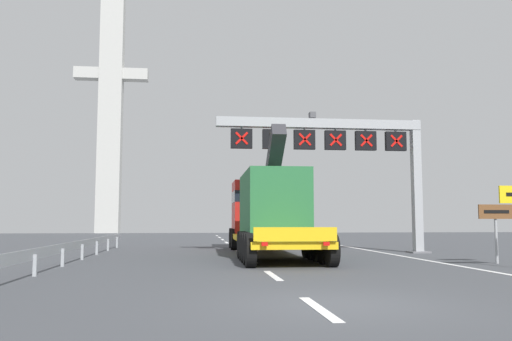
{
  "coord_description": "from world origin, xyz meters",
  "views": [
    {
      "loc": [
        -2.63,
        -9.64,
        1.53
      ],
      "look_at": [
        0.04,
        13.77,
        3.76
      ],
      "focal_mm": 37.09,
      "sensor_mm": 36.0,
      "label": 1
    }
  ],
  "objects_px": {
    "overhead_lane_gantry": "(343,145)",
    "heavy_haul_truck_yellow": "(266,211)",
    "tourist_info_sign_brown": "(496,219)",
    "bridge_pylon_distant": "(111,101)"
  },
  "relations": [
    {
      "from": "overhead_lane_gantry",
      "to": "bridge_pylon_distant",
      "type": "distance_m",
      "value": 46.97
    },
    {
      "from": "tourist_info_sign_brown",
      "to": "bridge_pylon_distant",
      "type": "height_order",
      "value": "bridge_pylon_distant"
    },
    {
      "from": "tourist_info_sign_brown",
      "to": "bridge_pylon_distant",
      "type": "xyz_separation_m",
      "value": [
        -21.38,
        48.37,
        14.73
      ]
    },
    {
      "from": "overhead_lane_gantry",
      "to": "heavy_haul_truck_yellow",
      "type": "distance_m",
      "value": 4.84
    },
    {
      "from": "heavy_haul_truck_yellow",
      "to": "tourist_info_sign_brown",
      "type": "distance_m",
      "value": 10.05
    },
    {
      "from": "overhead_lane_gantry",
      "to": "heavy_haul_truck_yellow",
      "type": "xyz_separation_m",
      "value": [
        -3.68,
        0.41,
        -3.11
      ]
    },
    {
      "from": "heavy_haul_truck_yellow",
      "to": "tourist_info_sign_brown",
      "type": "relative_size",
      "value": 6.7
    },
    {
      "from": "heavy_haul_truck_yellow",
      "to": "tourist_info_sign_brown",
      "type": "xyz_separation_m",
      "value": [
        7.46,
        -6.71,
        -0.41
      ]
    },
    {
      "from": "overhead_lane_gantry",
      "to": "heavy_haul_truck_yellow",
      "type": "relative_size",
      "value": 0.71
    },
    {
      "from": "overhead_lane_gantry",
      "to": "heavy_haul_truck_yellow",
      "type": "height_order",
      "value": "overhead_lane_gantry"
    }
  ]
}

